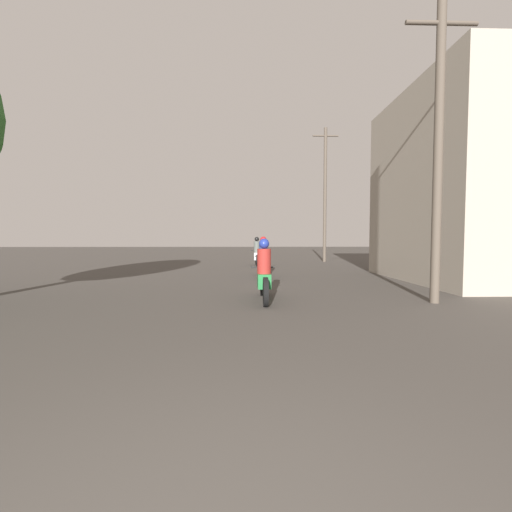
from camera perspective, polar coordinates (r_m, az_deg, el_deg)
The scene contains 6 objects.
motorcycle_green at distance 8.05m, azimuth 1.33°, elevation -3.28°, with size 0.60×2.11×1.47m.
motorcycle_white at distance 13.06m, azimuth 1.21°, elevation -0.79°, with size 0.60×2.07×1.54m.
motorcycle_silver at distance 18.38m, azimuth 0.13°, elevation 0.31°, with size 0.60×2.04×1.56m.
building_right_near at distance 14.05m, azimuth 31.88°, elevation 9.88°, with size 4.43×6.55×6.55m.
utility_pole_near at distance 8.97m, azimuth 28.11°, elevation 15.71°, with size 1.60×0.20×6.68m.
utility_pole_far at distance 22.21m, azimuth 11.43°, elevation 10.31°, with size 1.60×0.20×8.35m.
Camera 1 is at (0.14, -0.97, 1.46)m, focal length 24.00 mm.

